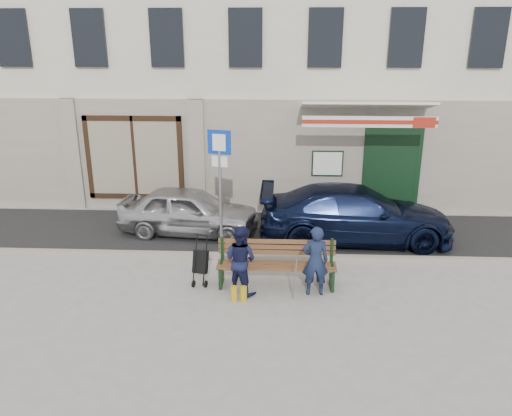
# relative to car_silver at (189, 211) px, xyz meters

# --- Properties ---
(ground) EXTENTS (80.00, 80.00, 0.00)m
(ground) POSITION_rel_car_silver_xyz_m (1.35, -3.03, -0.61)
(ground) COLOR #9E9991
(ground) RESTS_ON ground
(asphalt_lane) EXTENTS (60.00, 3.20, 0.01)m
(asphalt_lane) POSITION_rel_car_silver_xyz_m (1.35, 0.07, -0.60)
(asphalt_lane) COLOR #282828
(asphalt_lane) RESTS_ON ground
(curb) EXTENTS (60.00, 0.18, 0.12)m
(curb) POSITION_rel_car_silver_xyz_m (1.35, -1.53, -0.55)
(curb) COLOR #9E9384
(curb) RESTS_ON ground
(building) EXTENTS (20.00, 8.27, 10.00)m
(building) POSITION_rel_car_silver_xyz_m (1.36, 5.42, 4.37)
(building) COLOR beige
(building) RESTS_ON ground
(car_silver) EXTENTS (3.71, 1.83, 1.22)m
(car_silver) POSITION_rel_car_silver_xyz_m (0.00, 0.00, 0.00)
(car_silver) COLOR #B4B4B9
(car_silver) RESTS_ON ground
(car_navy) EXTENTS (4.72, 1.92, 1.37)m
(car_navy) POSITION_rel_car_silver_xyz_m (4.20, -0.25, 0.08)
(car_navy) COLOR black
(car_navy) RESTS_ON ground
(parking_sign) EXTENTS (0.53, 0.16, 2.91)m
(parking_sign) POSITION_rel_car_silver_xyz_m (0.97, -1.23, 1.36)
(parking_sign) COLOR gray
(parking_sign) RESTS_ON ground
(bench) EXTENTS (2.40, 1.17, 0.98)m
(bench) POSITION_rel_car_silver_xyz_m (2.22, -2.79, -0.15)
(bench) COLOR brown
(bench) RESTS_ON ground
(man) EXTENTS (0.54, 0.37, 1.42)m
(man) POSITION_rel_car_silver_xyz_m (3.02, -3.11, 0.10)
(man) COLOR #16203C
(man) RESTS_ON ground
(woman) EXTENTS (0.86, 0.80, 1.41)m
(woman) POSITION_rel_car_silver_xyz_m (1.57, -3.11, 0.09)
(woman) COLOR #131635
(woman) RESTS_ON ground
(stroller) EXTENTS (0.35, 0.46, 1.02)m
(stroller) POSITION_rel_car_silver_xyz_m (0.72, -2.75, -0.16)
(stroller) COLOR black
(stroller) RESTS_ON ground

